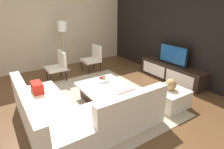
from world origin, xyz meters
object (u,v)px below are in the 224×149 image
television (173,54)px  fruit_bowl (103,79)px  floor_lamp (63,30)px  ottoman (169,98)px  decorative_ball (171,84)px  media_console (171,72)px  sectional_couch (76,113)px  accent_chair_near (58,64)px  accent_chair_far (93,57)px  coffee_table (104,91)px

television → fruit_bowl: television is taller
floor_lamp → ottoman: (3.54, 1.08, -1.18)m
ottoman → fruit_bowl: (-1.26, -0.97, 0.23)m
ottoman → decorative_ball: size_ratio=2.79×
media_console → sectional_couch: sectional_couch is taller
television → accent_chair_near: (-1.88, -2.77, -0.31)m
sectional_couch → ottoman: (0.48, 2.04, -0.08)m
sectional_couch → fruit_bowl: 1.34m
accent_chair_near → accent_chair_far: bearing=92.2°
coffee_table → fruit_bowl: (-0.18, 0.10, 0.23)m
media_console → television: 0.54m
ottoman → fruit_bowl: bearing=-142.5°
accent_chair_far → accent_chair_near: bearing=-87.2°
floor_lamp → accent_chair_far: size_ratio=1.90×
media_console → decorative_ball: decorative_ball is taller
accent_chair_near → ottoman: 3.26m
floor_lamp → fruit_bowl: size_ratio=5.92×
ottoman → decorative_ball: 0.33m
television → sectional_couch: bearing=-81.3°
sectional_couch → floor_lamp: bearing=162.6°
ottoman → floor_lamp: bearing=-163.0°
television → floor_lamp: size_ratio=0.59×
coffee_table → decorative_ball: decorative_ball is taller
accent_chair_near → decorative_ball: (2.86, 1.55, 0.04)m
television → accent_chair_near: size_ratio=1.13×
media_console → ottoman: size_ratio=2.97×
ottoman → fruit_bowl: 1.61m
coffee_table → accent_chair_far: accent_chair_far is taller
sectional_couch → decorative_ball: size_ratio=9.24×
coffee_table → accent_chair_near: accent_chair_near is taller
media_console → ottoman: (0.98, -1.23, -0.05)m
coffee_table → fruit_bowl: bearing=152.0°
media_console → television: (-0.00, 0.00, 0.54)m
coffee_table → accent_chair_near: (-1.78, -0.48, 0.29)m
media_console → accent_chair_near: bearing=-124.1°
television → fruit_bowl: 2.25m
accent_chair_far → decorative_ball: size_ratio=3.46×
coffee_table → floor_lamp: 2.73m
television → floor_lamp: bearing=-137.9°
sectional_couch → fruit_bowl: sectional_couch is taller
television → ottoman: bearing=-51.4°
television → decorative_ball: bearing=-51.4°
fruit_bowl → decorative_ball: bearing=37.5°
sectional_couch → floor_lamp: 3.39m
media_console → sectional_couch: size_ratio=0.89×
ottoman → accent_chair_far: size_ratio=0.80×
television → decorative_ball: size_ratio=3.90×
media_console → sectional_couch: (0.50, -3.27, 0.03)m
media_console → accent_chair_near: accent_chair_near is taller
coffee_table → ottoman: (1.08, 1.07, -0.00)m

